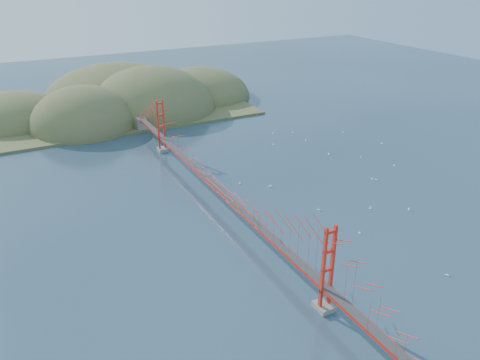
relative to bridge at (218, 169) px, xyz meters
name	(u,v)px	position (x,y,z in m)	size (l,w,h in m)	color
ground	(219,206)	(0.00, -0.18, -7.01)	(320.00, 320.00, 0.00)	#293F52
bridge	(218,169)	(0.00, 0.00, 0.00)	(2.20, 94.40, 12.00)	gray
far_headlands	(127,107)	(2.21, 68.33, -7.01)	(84.00, 58.00, 25.00)	brown
sailboat_3	(240,183)	(7.39, 6.35, -6.86)	(0.65, 0.65, 0.70)	white
sailboat_11	(382,143)	(47.13, 10.30, -6.87)	(0.54, 0.54, 0.58)	white
sailboat_15	(292,132)	(32.85, 26.62, -6.85)	(0.65, 0.65, 0.71)	white
sailboat_14	(329,154)	(31.97, 10.71, -6.85)	(0.61, 0.65, 0.74)	white
sailboat_8	(361,157)	(37.09, 5.91, -6.87)	(0.55, 0.55, 0.60)	white
sailboat_6	(319,209)	(14.53, -9.31, -6.86)	(0.65, 0.65, 0.69)	white
sailboat_17	(343,133)	(43.94, 20.61, -6.87)	(0.53, 0.43, 0.62)	white
sailboat_13	(409,209)	(28.38, -16.39, -6.86)	(0.65, 0.65, 0.68)	white
sailboat_1	(376,179)	(31.93, -4.39, -6.86)	(0.61, 0.61, 0.65)	white
sailboat_12	(273,145)	(24.10, 21.41, -6.87)	(0.48, 0.39, 0.57)	white
sailboat_0	(360,233)	(15.71, -18.48, -6.87)	(0.44, 0.50, 0.56)	white
sailboat_4	(306,140)	(32.42, 20.28, -6.85)	(0.59, 0.63, 0.71)	white
sailboat_5	(372,179)	(31.42, -3.83, -6.87)	(0.42, 0.51, 0.59)	white
sailboat_7	(273,133)	(28.28, 28.46, -6.86)	(0.56, 0.46, 0.65)	white
sailboat_2	(371,208)	(22.77, -13.07, -6.86)	(0.57, 0.47, 0.67)	white
sailboat_9	(394,165)	(40.24, -0.79, -6.87)	(0.47, 0.54, 0.62)	white
sailboat_10	(447,274)	(18.94, -32.46, -6.87)	(0.57, 0.57, 0.62)	white
sailboat_16	(270,186)	(11.92, 2.55, -6.85)	(0.65, 0.63, 0.73)	white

